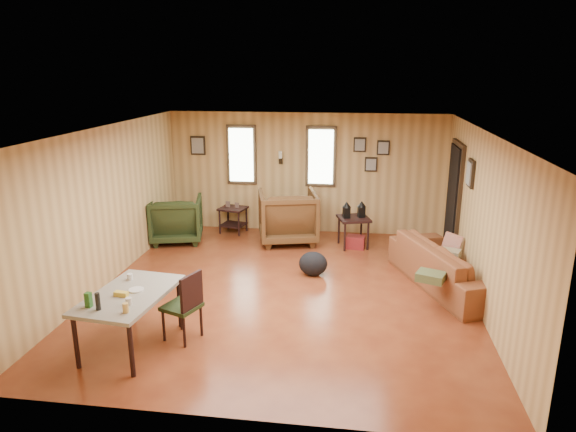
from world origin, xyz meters
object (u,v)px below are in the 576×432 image
Objects in this scene: recliner_green at (176,217)px; dining_table at (129,298)px; end_table at (233,215)px; sofa at (449,258)px; side_table at (354,216)px; recliner_brown at (288,214)px.

recliner_green is 0.68× the size of dining_table.
end_table is (0.95, 0.67, -0.12)m from recliner_green.
sofa is at bearing -29.17° from end_table.
end_table is (-3.90, 2.17, -0.09)m from sofa.
sofa is 2.20m from side_table.
recliner_brown is 1.26m from side_table.
recliner_brown reaches higher than side_table.
end_table is 4.54m from dining_table.
sofa is 2.65× the size of side_table.
recliner_brown is at bearing -19.25° from end_table.
side_table is 4.75m from dining_table.
end_table is at bearing 94.70° from dining_table.
sofa is 1.63× the size of dining_table.
side_table is at bearing 168.09° from recliner_green.
recliner_green reaches higher than sofa.
recliner_green is at bearing -177.70° from side_table.
dining_table is at bearing -91.69° from end_table.
recliner_green is 1.50× the size of end_table.
recliner_brown is at bearing 172.84° from recliner_green.
side_table is at bearing 63.70° from dining_table.
recliner_brown reaches higher than recliner_green.
sofa is 3.24m from recliner_brown.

